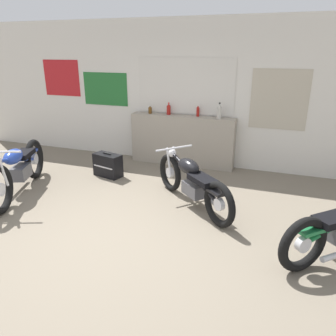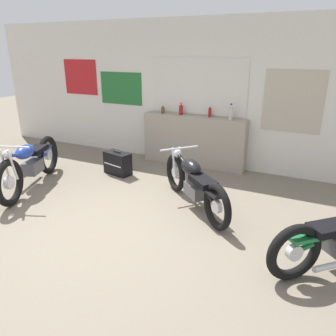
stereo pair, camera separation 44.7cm
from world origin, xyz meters
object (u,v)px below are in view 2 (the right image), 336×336
bottle_left_center (181,109)px  bottle_center (210,112)px  motorcycle_black (194,183)px  bottle_leftmost (163,110)px  motorcycle_blue (30,164)px  hard_case_black (118,163)px  bottle_right_center (231,113)px

bottle_left_center → bottle_center: size_ratio=1.03×
motorcycle_black → bottle_leftmost: bearing=128.4°
motorcycle_blue → hard_case_black: bearing=50.5°
bottle_center → hard_case_black: (-1.38, -1.15, -0.89)m
motorcycle_black → motorcycle_blue: 2.80m
bottle_leftmost → bottle_right_center: size_ratio=0.56×
bottle_center → motorcycle_black: (0.42, -1.81, -0.72)m
bottle_leftmost → motorcycle_blue: bearing=-120.9°
bottle_leftmost → bottle_right_center: bearing=-1.9°
bottle_center → hard_case_black: size_ratio=0.40×
bottle_leftmost → bottle_left_center: bearing=2.9°
bottle_left_center → motorcycle_blue: size_ratio=0.12×
bottle_center → bottle_right_center: bearing=-11.2°
bottle_leftmost → bottle_left_center: (0.39, 0.02, 0.03)m
bottle_right_center → hard_case_black: 2.30m
bottle_left_center → motorcycle_blue: bottle_left_center is taller
bottle_right_center → motorcycle_black: 1.88m
bottle_leftmost → bottle_center: 0.99m
bottle_center → motorcycle_blue: bearing=-135.4°
motorcycle_black → hard_case_black: size_ratio=2.66×
bottle_left_center → motorcycle_black: 2.18m
motorcycle_black → motorcycle_blue: bearing=-169.8°
bottle_right_center → hard_case_black: size_ratio=0.52×
hard_case_black → bottle_leftmost: bearing=70.2°
bottle_leftmost → bottle_left_center: bottle_left_center is taller
bottle_left_center → hard_case_black: 1.64m
motorcycle_blue → bottle_leftmost: bearing=59.1°
motorcycle_blue → hard_case_black: 1.52m
bottle_center → bottle_right_center: bottle_right_center is taller
motorcycle_black → bottle_left_center: bearing=119.5°
bottle_left_center → motorcycle_black: bearing=-60.5°
motorcycle_black → bottle_right_center: bearing=89.5°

